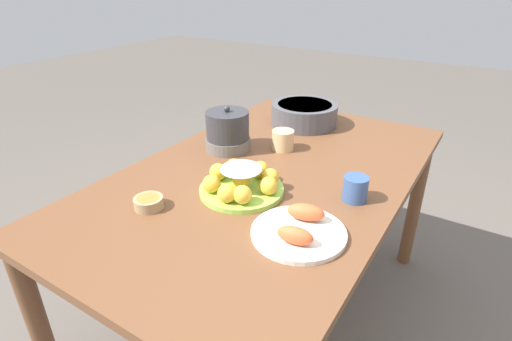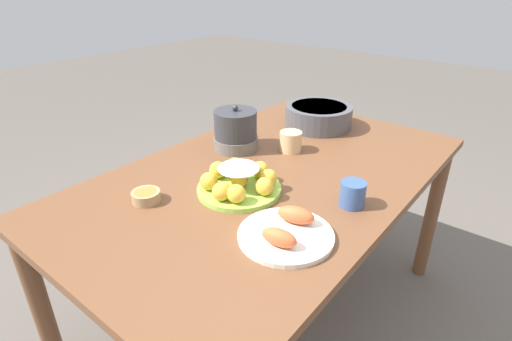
{
  "view_description": "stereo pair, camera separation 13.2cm",
  "coord_description": "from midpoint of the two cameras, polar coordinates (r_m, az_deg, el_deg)",
  "views": [
    {
      "loc": [
        -1.09,
        -0.63,
        1.34
      ],
      "look_at": [
        -0.09,
        0.0,
        0.75
      ],
      "focal_mm": 28.0,
      "sensor_mm": 36.0,
      "label": 1
    },
    {
      "loc": [
        -1.01,
        -0.74,
        1.34
      ],
      "look_at": [
        -0.09,
        0.0,
        0.75
      ],
      "focal_mm": 28.0,
      "sensor_mm": 36.0,
      "label": 2
    }
  ],
  "objects": [
    {
      "name": "warming_pot",
      "position": [
        1.56,
        -0.5,
        5.71
      ],
      "size": [
        0.18,
        0.18,
        0.18
      ],
      "color": "#66605B",
      "rests_on": "dining_table"
    },
    {
      "name": "dining_table",
      "position": [
        1.44,
        4.8,
        -3.24
      ],
      "size": [
        1.5,
        0.9,
        0.71
      ],
      "color": "brown",
      "rests_on": "ground_plane"
    },
    {
      "name": "seafood_platter",
      "position": [
        1.07,
        7.98,
        -8.79
      ],
      "size": [
        0.26,
        0.26,
        0.06
      ],
      "color": "silver",
      "rests_on": "dining_table"
    },
    {
      "name": "ground_plane",
      "position": [
        1.83,
        4.02,
        -20.34
      ],
      "size": [
        12.0,
        12.0,
        0.0
      ],
      "primitive_type": "plane",
      "color": "#5B544C"
    },
    {
      "name": "cake_plate",
      "position": [
        1.26,
        0.55,
        -1.67
      ],
      "size": [
        0.27,
        0.27,
        0.09
      ],
      "color": "#99CC4C",
      "rests_on": "dining_table"
    },
    {
      "name": "serving_bowl",
      "position": [
        1.83,
        10.98,
        7.68
      ],
      "size": [
        0.3,
        0.3,
        0.1
      ],
      "color": "#4C4C51",
      "rests_on": "dining_table"
    },
    {
      "name": "cup_far",
      "position": [
        1.56,
        7.39,
        4.1
      ],
      "size": [
        0.09,
        0.09,
        0.08
      ],
      "color": "#DBB27F",
      "rests_on": "dining_table"
    },
    {
      "name": "sauce_bowl",
      "position": [
        1.25,
        -12.54,
        -3.67
      ],
      "size": [
        0.09,
        0.09,
        0.03
      ],
      "color": "tan",
      "rests_on": "dining_table"
    },
    {
      "name": "cup_near",
      "position": [
        1.24,
        16.64,
        -3.33
      ],
      "size": [
        0.08,
        0.08,
        0.08
      ],
      "color": "#38568E",
      "rests_on": "dining_table"
    }
  ]
}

